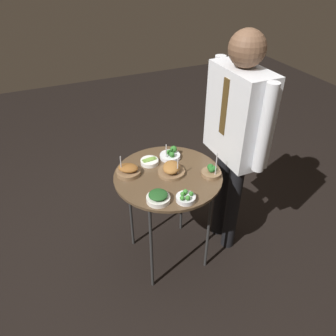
{
  "coord_description": "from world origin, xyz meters",
  "views": [
    {
      "loc": [
        1.55,
        -0.69,
        2.0
      ],
      "look_at": [
        0.0,
        0.0,
        0.81
      ],
      "focal_mm": 35.0,
      "sensor_mm": 36.0,
      "label": 1
    }
  ],
  "objects_px": {
    "bowl_roast_front_right": "(172,170)",
    "bowl_broccoli_far_rim": "(186,198)",
    "bowl_spinach_near_rim": "(158,197)",
    "bowl_broccoli_center": "(211,172)",
    "bowl_asparagus_mid_right": "(150,162)",
    "serving_cart": "(168,181)",
    "bowl_roast_front_center": "(128,170)",
    "waiter_figure": "(237,126)",
    "bowl_broccoli_back_right": "(171,155)"
  },
  "relations": [
    {
      "from": "serving_cart",
      "to": "bowl_roast_front_right",
      "type": "height_order",
      "value": "bowl_roast_front_right"
    },
    {
      "from": "bowl_spinach_near_rim",
      "to": "bowl_broccoli_back_right",
      "type": "bearing_deg",
      "value": 147.02
    },
    {
      "from": "bowl_broccoli_back_right",
      "to": "bowl_broccoli_center",
      "type": "relative_size",
      "value": 0.78
    },
    {
      "from": "serving_cart",
      "to": "bowl_broccoli_center",
      "type": "xyz_separation_m",
      "value": [
        0.11,
        0.25,
        0.08
      ]
    },
    {
      "from": "bowl_roast_front_right",
      "to": "serving_cart",
      "type": "bearing_deg",
      "value": -96.8
    },
    {
      "from": "bowl_broccoli_center",
      "to": "bowl_spinach_near_rim",
      "type": "distance_m",
      "value": 0.42
    },
    {
      "from": "bowl_asparagus_mid_right",
      "to": "bowl_broccoli_back_right",
      "type": "bearing_deg",
      "value": 92.78
    },
    {
      "from": "bowl_roast_front_center",
      "to": "bowl_broccoli_far_rim",
      "type": "xyz_separation_m",
      "value": [
        0.38,
        0.22,
        -0.01
      ]
    },
    {
      "from": "bowl_asparagus_mid_right",
      "to": "waiter_figure",
      "type": "relative_size",
      "value": 0.08
    },
    {
      "from": "serving_cart",
      "to": "bowl_asparagus_mid_right",
      "type": "xyz_separation_m",
      "value": [
        -0.16,
        -0.06,
        0.07
      ]
    },
    {
      "from": "bowl_asparagus_mid_right",
      "to": "bowl_broccoli_center",
      "type": "height_order",
      "value": "bowl_broccoli_center"
    },
    {
      "from": "bowl_broccoli_back_right",
      "to": "bowl_roast_front_center",
      "type": "relative_size",
      "value": 0.88
    },
    {
      "from": "bowl_asparagus_mid_right",
      "to": "bowl_broccoli_back_right",
      "type": "relative_size",
      "value": 0.86
    },
    {
      "from": "bowl_roast_front_center",
      "to": "bowl_broccoli_far_rim",
      "type": "height_order",
      "value": "bowl_roast_front_center"
    },
    {
      "from": "bowl_broccoli_back_right",
      "to": "bowl_asparagus_mid_right",
      "type": "bearing_deg",
      "value": -87.22
    },
    {
      "from": "bowl_broccoli_far_rim",
      "to": "bowl_asparagus_mid_right",
      "type": "bearing_deg",
      "value": -173.16
    },
    {
      "from": "bowl_broccoli_back_right",
      "to": "bowl_roast_front_center",
      "type": "distance_m",
      "value": 0.33
    },
    {
      "from": "bowl_broccoli_far_rim",
      "to": "serving_cart",
      "type": "bearing_deg",
      "value": 177.93
    },
    {
      "from": "bowl_asparagus_mid_right",
      "to": "bowl_broccoli_back_right",
      "type": "height_order",
      "value": "bowl_broccoli_back_right"
    },
    {
      "from": "bowl_asparagus_mid_right",
      "to": "bowl_broccoli_center",
      "type": "distance_m",
      "value": 0.42
    },
    {
      "from": "bowl_asparagus_mid_right",
      "to": "bowl_broccoli_far_rim",
      "type": "distance_m",
      "value": 0.44
    },
    {
      "from": "bowl_asparagus_mid_right",
      "to": "bowl_roast_front_center",
      "type": "bearing_deg",
      "value": -70.93
    },
    {
      "from": "bowl_asparagus_mid_right",
      "to": "bowl_roast_front_right",
      "type": "xyz_separation_m",
      "value": [
        0.17,
        0.09,
        0.02
      ]
    },
    {
      "from": "bowl_spinach_near_rim",
      "to": "waiter_figure",
      "type": "bearing_deg",
      "value": 107.5
    },
    {
      "from": "bowl_asparagus_mid_right",
      "to": "bowl_broccoli_center",
      "type": "xyz_separation_m",
      "value": [
        0.28,
        0.31,
        0.01
      ]
    },
    {
      "from": "serving_cart",
      "to": "bowl_broccoli_back_right",
      "type": "xyz_separation_m",
      "value": [
        -0.17,
        0.1,
        0.08
      ]
    },
    {
      "from": "bowl_asparagus_mid_right",
      "to": "bowl_broccoli_center",
      "type": "relative_size",
      "value": 0.67
    },
    {
      "from": "waiter_figure",
      "to": "bowl_roast_front_center",
      "type": "bearing_deg",
      "value": -99.92
    },
    {
      "from": "bowl_roast_front_center",
      "to": "bowl_spinach_near_rim",
      "type": "relative_size",
      "value": 1.15
    },
    {
      "from": "bowl_broccoli_center",
      "to": "waiter_figure",
      "type": "height_order",
      "value": "waiter_figure"
    },
    {
      "from": "bowl_spinach_near_rim",
      "to": "waiter_figure",
      "type": "distance_m",
      "value": 0.7
    },
    {
      "from": "bowl_roast_front_center",
      "to": "bowl_spinach_near_rim",
      "type": "height_order",
      "value": "bowl_roast_front_center"
    },
    {
      "from": "bowl_asparagus_mid_right",
      "to": "bowl_broccoli_center",
      "type": "bearing_deg",
      "value": 48.42
    },
    {
      "from": "serving_cart",
      "to": "bowl_asparagus_mid_right",
      "type": "bearing_deg",
      "value": -159.17
    },
    {
      "from": "bowl_spinach_near_rim",
      "to": "bowl_broccoli_center",
      "type": "bearing_deg",
      "value": 103.83
    },
    {
      "from": "bowl_broccoli_back_right",
      "to": "bowl_broccoli_center",
      "type": "bearing_deg",
      "value": 28.66
    },
    {
      "from": "bowl_asparagus_mid_right",
      "to": "bowl_roast_front_center",
      "type": "xyz_separation_m",
      "value": [
        0.06,
        -0.17,
        0.01
      ]
    },
    {
      "from": "bowl_broccoli_center",
      "to": "bowl_roast_front_center",
      "type": "bearing_deg",
      "value": -114.72
    },
    {
      "from": "serving_cart",
      "to": "bowl_roast_front_center",
      "type": "distance_m",
      "value": 0.27
    },
    {
      "from": "bowl_roast_front_right",
      "to": "bowl_broccoli_center",
      "type": "bearing_deg",
      "value": 63.96
    },
    {
      "from": "bowl_roast_front_right",
      "to": "bowl_broccoli_far_rim",
      "type": "distance_m",
      "value": 0.27
    },
    {
      "from": "bowl_roast_front_center",
      "to": "bowl_broccoli_center",
      "type": "relative_size",
      "value": 0.89
    },
    {
      "from": "bowl_roast_front_right",
      "to": "waiter_figure",
      "type": "bearing_deg",
      "value": 88.34
    },
    {
      "from": "bowl_broccoli_back_right",
      "to": "bowl_roast_front_right",
      "type": "bearing_deg",
      "value": -22.19
    },
    {
      "from": "bowl_broccoli_back_right",
      "to": "bowl_spinach_near_rim",
      "type": "distance_m",
      "value": 0.46
    },
    {
      "from": "bowl_roast_front_center",
      "to": "bowl_broccoli_center",
      "type": "xyz_separation_m",
      "value": [
        0.22,
        0.48,
        -0.0
      ]
    },
    {
      "from": "bowl_broccoli_far_rim",
      "to": "bowl_spinach_near_rim",
      "type": "relative_size",
      "value": 0.82
    },
    {
      "from": "serving_cart",
      "to": "bowl_asparagus_mid_right",
      "type": "height_order",
      "value": "bowl_asparagus_mid_right"
    },
    {
      "from": "bowl_broccoli_center",
      "to": "serving_cart",
      "type": "bearing_deg",
      "value": -114.41
    },
    {
      "from": "bowl_roast_front_center",
      "to": "waiter_figure",
      "type": "distance_m",
      "value": 0.75
    }
  ]
}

